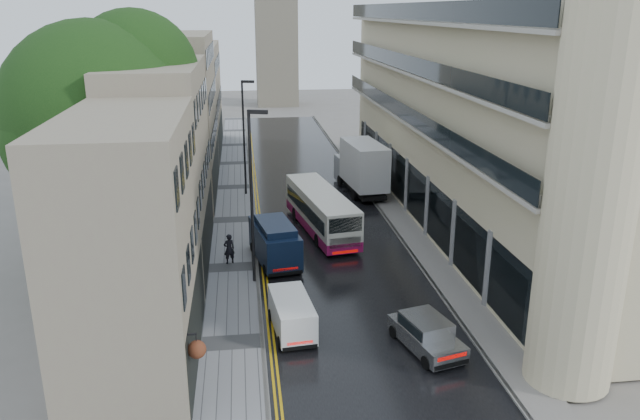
{
  "coord_description": "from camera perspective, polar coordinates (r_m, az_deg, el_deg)",
  "views": [
    {
      "loc": [
        -5.1,
        -13.16,
        13.75
      ],
      "look_at": [
        -1.13,
        18.0,
        3.64
      ],
      "focal_mm": 35.0,
      "sensor_mm": 36.0,
      "label": 1
    }
  ],
  "objects": [
    {
      "name": "left_sidewalk",
      "position": [
        42.91,
        -7.88,
        -0.94
      ],
      "size": [
        2.7,
        85.0,
        0.12
      ],
      "primitive_type": "cube",
      "color": "gray",
      "rests_on": "ground"
    },
    {
      "name": "navy_van",
      "position": [
        33.64,
        -5.01,
        -3.97
      ],
      "size": [
        2.83,
        5.25,
        2.54
      ],
      "primitive_type": null,
      "rotation": [
        0.0,
        0.0,
        0.18
      ],
      "color": "#0E1A33",
      "rests_on": "road"
    },
    {
      "name": "cream_bus",
      "position": [
        37.44,
        -0.2,
        -1.5
      ],
      "size": [
        3.78,
        10.01,
        2.67
      ],
      "primitive_type": null,
      "rotation": [
        0.0,
        0.0,
        0.16
      ],
      "color": "silver",
      "rests_on": "road"
    },
    {
      "name": "old_shop_row",
      "position": [
        44.06,
        -12.91,
        7.26
      ],
      "size": [
        4.5,
        56.0,
        12.0
      ],
      "primitive_type": null,
      "color": "gray",
      "rests_on": "ground"
    },
    {
      "name": "white_van",
      "position": [
        26.8,
        -3.63,
        -10.96
      ],
      "size": [
        1.94,
        3.83,
        1.67
      ],
      "primitive_type": null,
      "rotation": [
        0.0,
        0.0,
        0.1
      ],
      "color": "white",
      "rests_on": "road"
    },
    {
      "name": "tree_far",
      "position": [
        47.3,
        -15.95,
        8.02
      ],
      "size": [
        9.24,
        9.24,
        12.46
      ],
      "primitive_type": null,
      "color": "black",
      "rests_on": "ground"
    },
    {
      "name": "road",
      "position": [
        43.22,
        -0.1,
        -0.7
      ],
      "size": [
        9.0,
        85.0,
        0.02
      ],
      "primitive_type": "cube",
      "color": "black",
      "rests_on": "ground"
    },
    {
      "name": "right_sidewalk",
      "position": [
        44.17,
        6.86,
        -0.35
      ],
      "size": [
        1.8,
        85.0,
        0.12
      ],
      "primitive_type": "cube",
      "color": "slate",
      "rests_on": "ground"
    },
    {
      "name": "lamp_post_near",
      "position": [
        31.7,
        -6.27,
        0.98
      ],
      "size": [
        1.03,
        0.52,
        8.99
      ],
      "primitive_type": null,
      "rotation": [
        0.0,
        0.0,
        -0.31
      ],
      "color": "black",
      "rests_on": "left_sidewalk"
    },
    {
      "name": "silver_hatchback",
      "position": [
        25.8,
        9.8,
        -12.72
      ],
      "size": [
        2.63,
        4.18,
        1.45
      ],
      "primitive_type": null,
      "rotation": [
        0.0,
        0.0,
        0.26
      ],
      "color": "#97989C",
      "rests_on": "road"
    },
    {
      "name": "lamp_post_far",
      "position": [
        47.75,
        -6.96,
        6.48
      ],
      "size": [
        1.0,
        0.41,
        8.65
      ],
      "primitive_type": null,
      "rotation": [
        0.0,
        0.0,
        -0.2
      ],
      "color": "black",
      "rests_on": "left_sidewalk"
    },
    {
      "name": "pedestrian",
      "position": [
        35.33,
        -8.31,
        -3.53
      ],
      "size": [
        0.74,
        0.61,
        1.74
      ],
      "primitive_type": "imported",
      "rotation": [
        0.0,
        0.0,
        3.49
      ],
      "color": "black",
      "rests_on": "left_sidewalk"
    },
    {
      "name": "modern_block",
      "position": [
        42.62,
        14.17,
        8.19
      ],
      "size": [
        8.0,
        40.0,
        14.0
      ],
      "primitive_type": null,
      "color": "beige",
      "rests_on": "ground"
    },
    {
      "name": "white_lorry",
      "position": [
        46.71,
        3.16,
        3.35
      ],
      "size": [
        3.17,
        8.06,
        4.12
      ],
      "primitive_type": null,
      "rotation": [
        0.0,
        0.0,
        0.11
      ],
      "color": "silver",
      "rests_on": "road"
    },
    {
      "name": "tree_near",
      "position": [
        34.65,
        -19.53,
        5.49
      ],
      "size": [
        10.56,
        10.56,
        13.89
      ],
      "primitive_type": null,
      "color": "black",
      "rests_on": "ground"
    }
  ]
}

